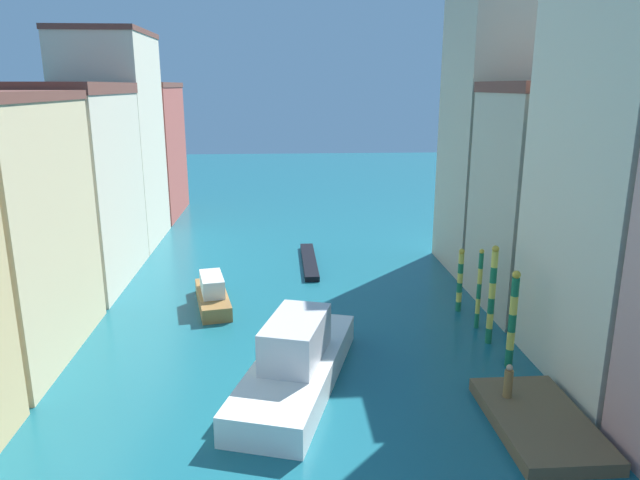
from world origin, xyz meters
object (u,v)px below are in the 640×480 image
(mooring_pole_2, at_px, (479,288))
(vaporetto_white, at_px, (296,362))
(motorboat_0, at_px, (212,294))
(mooring_pole_0, at_px, (513,318))
(mooring_pole_1, at_px, (492,294))
(person_on_dock, at_px, (508,382))
(waterfront_dock, at_px, (539,422))
(gondola_black, at_px, (309,261))
(mooring_pole_3, at_px, (460,279))

(mooring_pole_2, height_order, vaporetto_white, mooring_pole_2)
(motorboat_0, bearing_deg, mooring_pole_2, -16.38)
(mooring_pole_0, relative_size, mooring_pole_1, 0.91)
(vaporetto_white, relative_size, motorboat_0, 1.86)
(motorboat_0, bearing_deg, person_on_dock, -43.17)
(vaporetto_white, xyz_separation_m, motorboat_0, (-4.75, 9.89, -0.34))
(waterfront_dock, bearing_deg, gondola_black, 109.35)
(person_on_dock, height_order, mooring_pole_0, mooring_pole_0)
(waterfront_dock, xyz_separation_m, motorboat_0, (-14.04, 13.99, 0.47))
(mooring_pole_2, height_order, motorboat_0, mooring_pole_2)
(person_on_dock, distance_m, mooring_pole_3, 10.76)
(mooring_pole_1, height_order, gondola_black, mooring_pole_1)
(person_on_dock, xyz_separation_m, vaporetto_white, (-8.56, 2.60, -0.11))
(waterfront_dock, distance_m, mooring_pole_1, 8.12)
(mooring_pole_3, bearing_deg, motorboat_0, 172.81)
(person_on_dock, distance_m, mooring_pole_2, 8.35)
(mooring_pole_1, relative_size, motorboat_0, 0.87)
(mooring_pole_0, height_order, vaporetto_white, mooring_pole_0)
(gondola_black, bearing_deg, vaporetto_white, -94.72)
(mooring_pole_0, height_order, mooring_pole_2, mooring_pole_0)
(waterfront_dock, distance_m, mooring_pole_0, 5.60)
(waterfront_dock, height_order, mooring_pole_2, mooring_pole_2)
(vaporetto_white, bearing_deg, mooring_pole_3, 39.47)
(person_on_dock, bearing_deg, mooring_pole_3, 83.47)
(waterfront_dock, relative_size, mooring_pole_2, 1.38)
(mooring_pole_1, height_order, motorboat_0, mooring_pole_1)
(mooring_pole_3, xyz_separation_m, gondola_black, (-8.29, 10.04, -1.77))
(mooring_pole_0, xyz_separation_m, mooring_pole_1, (-0.05, 2.61, 0.23))
(mooring_pole_2, bearing_deg, motorboat_0, 163.62)
(waterfront_dock, bearing_deg, vaporetto_white, 156.19)
(waterfront_dock, bearing_deg, mooring_pole_2, 85.56)
(person_on_dock, relative_size, mooring_pole_1, 0.27)
(mooring_pole_1, bearing_deg, waterfront_dock, -95.41)
(mooring_pole_0, relative_size, mooring_pole_2, 1.06)
(vaporetto_white, bearing_deg, mooring_pole_0, 5.72)
(motorboat_0, bearing_deg, gondola_black, 52.74)
(mooring_pole_1, distance_m, mooring_pole_3, 4.50)
(waterfront_dock, xyz_separation_m, gondola_black, (-7.80, 22.20, -0.08))
(waterfront_dock, xyz_separation_m, mooring_pole_2, (0.75, 9.64, 2.03))
(mooring_pole_3, distance_m, motorboat_0, 14.70)
(mooring_pole_3, height_order, motorboat_0, mooring_pole_3)
(person_on_dock, height_order, mooring_pole_1, mooring_pole_1)
(mooring_pole_1, distance_m, motorboat_0, 16.16)
(mooring_pole_1, height_order, vaporetto_white, mooring_pole_1)
(motorboat_0, bearing_deg, vaporetto_white, -64.35)
(mooring_pole_1, bearing_deg, person_on_dock, -103.19)
(mooring_pole_2, relative_size, gondola_black, 0.52)
(gondola_black, xyz_separation_m, motorboat_0, (-6.24, -8.21, 0.54))
(motorboat_0, bearing_deg, mooring_pole_3, -7.19)
(person_on_dock, bearing_deg, mooring_pole_1, 76.81)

